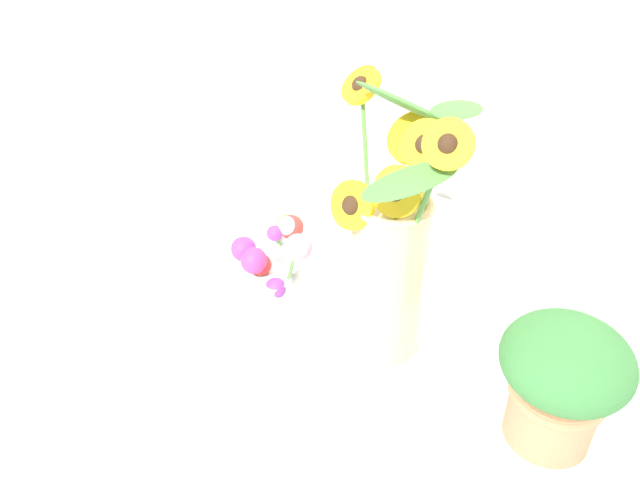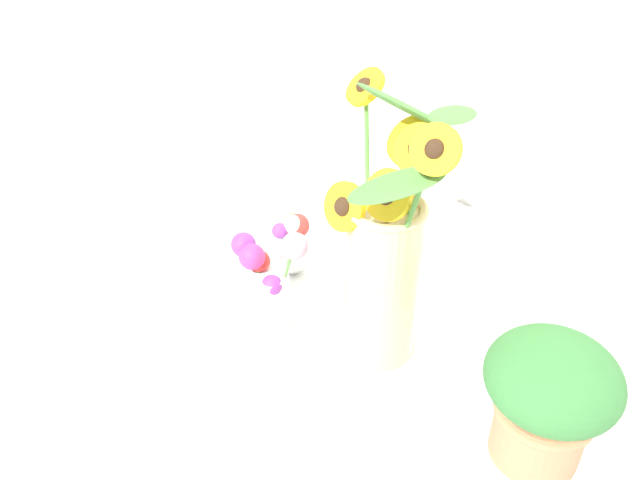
{
  "view_description": "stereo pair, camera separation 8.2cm",
  "coord_description": "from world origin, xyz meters",
  "px_view_note": "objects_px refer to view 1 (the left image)",
  "views": [
    {
      "loc": [
        0.55,
        -0.56,
        0.7
      ],
      "look_at": [
        0.04,
        0.07,
        0.16
      ],
      "focal_mm": 35.0,
      "sensor_mm": 36.0,
      "label": 1
    },
    {
      "loc": [
        0.61,
        -0.5,
        0.7
      ],
      "look_at": [
        0.04,
        0.07,
        0.16
      ],
      "focal_mm": 35.0,
      "sensor_mm": 36.0,
      "label": 2
    }
  ],
  "objects_px": {
    "vase_bulb_right": "(287,245)",
    "mason_jar_sunflowers": "(390,255)",
    "vase_small_center": "(268,289)",
    "potted_plant": "(562,378)",
    "serving_tray": "(320,311)"
  },
  "relations": [
    {
      "from": "vase_small_center",
      "to": "potted_plant",
      "type": "relative_size",
      "value": 0.93
    },
    {
      "from": "vase_bulb_right",
      "to": "potted_plant",
      "type": "relative_size",
      "value": 0.64
    },
    {
      "from": "serving_tray",
      "to": "vase_bulb_right",
      "type": "distance_m",
      "value": 0.13
    },
    {
      "from": "serving_tray",
      "to": "vase_small_center",
      "type": "bearing_deg",
      "value": -111.97
    },
    {
      "from": "vase_small_center",
      "to": "potted_plant",
      "type": "height_order",
      "value": "vase_small_center"
    },
    {
      "from": "mason_jar_sunflowers",
      "to": "potted_plant",
      "type": "height_order",
      "value": "mason_jar_sunflowers"
    },
    {
      "from": "serving_tray",
      "to": "potted_plant",
      "type": "relative_size",
      "value": 2.71
    },
    {
      "from": "serving_tray",
      "to": "vase_bulb_right",
      "type": "bearing_deg",
      "value": 160.56
    },
    {
      "from": "vase_small_center",
      "to": "vase_bulb_right",
      "type": "relative_size",
      "value": 1.46
    },
    {
      "from": "vase_bulb_right",
      "to": "mason_jar_sunflowers",
      "type": "bearing_deg",
      "value": -9.09
    },
    {
      "from": "serving_tray",
      "to": "mason_jar_sunflowers",
      "type": "relative_size",
      "value": 1.26
    },
    {
      "from": "mason_jar_sunflowers",
      "to": "potted_plant",
      "type": "bearing_deg",
      "value": 1.14
    },
    {
      "from": "vase_small_center",
      "to": "serving_tray",
      "type": "bearing_deg",
      "value": 68.03
    },
    {
      "from": "vase_bulb_right",
      "to": "vase_small_center",
      "type": "bearing_deg",
      "value": -59.36
    },
    {
      "from": "vase_small_center",
      "to": "vase_bulb_right",
      "type": "height_order",
      "value": "vase_small_center"
    }
  ]
}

